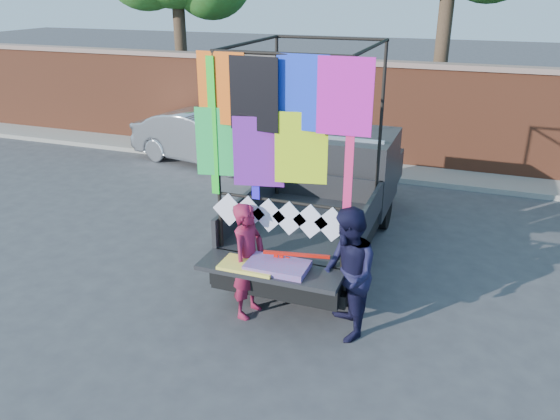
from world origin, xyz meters
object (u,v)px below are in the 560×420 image
(woman, at_px, (248,261))
(man, at_px, (347,274))
(pickup_truck, at_px, (333,189))
(sedan, at_px, (207,138))

(woman, height_order, man, man)
(man, bearing_deg, woman, -116.08)
(pickup_truck, bearing_deg, woman, -97.44)
(pickup_truck, height_order, sedan, pickup_truck)
(pickup_truck, height_order, man, pickup_truck)
(pickup_truck, relative_size, man, 3.20)
(man, bearing_deg, pickup_truck, 173.06)
(pickup_truck, relative_size, woman, 3.43)
(sedan, bearing_deg, man, -129.21)
(pickup_truck, relative_size, sedan, 1.40)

